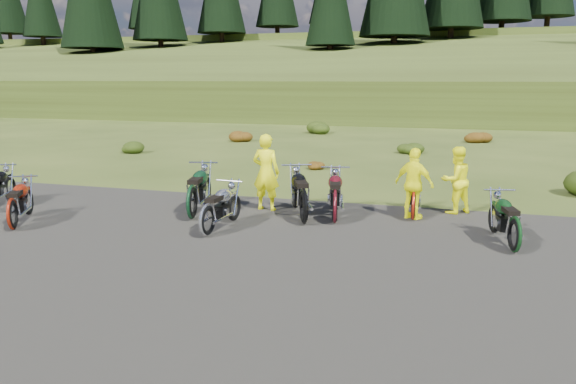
% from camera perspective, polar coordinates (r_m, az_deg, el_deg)
% --- Properties ---
extents(ground, '(300.00, 300.00, 0.00)m').
position_cam_1_polar(ground, '(11.40, -6.87, -4.86)').
color(ground, '#324416').
rests_on(ground, ground).
extents(gravel_pad, '(20.00, 12.00, 0.04)m').
position_cam_1_polar(gravel_pad, '(9.69, -11.63, -7.99)').
color(gravel_pad, black).
rests_on(gravel_pad, ground).
extents(hill_slope, '(300.00, 45.97, 9.37)m').
position_cam_1_polar(hill_slope, '(60.25, 12.68, 8.19)').
color(hill_slope, '#364216').
rests_on(hill_slope, ground).
extents(hill_plateau, '(300.00, 90.00, 9.17)m').
position_cam_1_polar(hill_plateau, '(120.13, 14.89, 9.60)').
color(hill_plateau, '#364216').
rests_on(hill_plateau, ground).
extents(shrub_1, '(1.03, 1.03, 0.61)m').
position_cam_1_polar(shrub_1, '(25.41, -15.58, 4.55)').
color(shrub_1, '#1C340D').
rests_on(shrub_1, ground).
extents(shrub_2, '(1.30, 1.30, 0.77)m').
position_cam_1_polar(shrub_2, '(28.79, -5.00, 5.86)').
color(shrub_2, '#60260C').
rests_on(shrub_2, ground).
extents(shrub_3, '(1.56, 1.56, 0.92)m').
position_cam_1_polar(shrub_3, '(32.94, 3.18, 6.73)').
color(shrub_3, '#1C340D').
rests_on(shrub_3, ground).
extents(shrub_4, '(0.77, 0.77, 0.45)m').
position_cam_1_polar(shrub_4, '(20.03, 2.63, 2.97)').
color(shrub_4, '#60260C').
rests_on(shrub_4, ground).
extents(shrub_5, '(1.03, 1.03, 0.61)m').
position_cam_1_polar(shrub_5, '(24.75, 12.23, 4.54)').
color(shrub_5, '#1C340D').
rests_on(shrub_5, ground).
extents(shrub_6, '(1.30, 1.30, 0.77)m').
position_cam_1_polar(shrub_6, '(29.95, 18.65, 5.52)').
color(shrub_6, '#60260C').
rests_on(shrub_6, ground).
extents(motorcycle_1, '(1.45, 2.00, 1.01)m').
position_cam_1_polar(motorcycle_1, '(13.34, -26.06, -3.56)').
color(motorcycle_1, maroon).
rests_on(motorcycle_1, ground).
extents(motorcycle_2, '(1.20, 2.34, 1.17)m').
position_cam_1_polar(motorcycle_2, '(13.05, -9.68, -2.84)').
color(motorcycle_2, black).
rests_on(motorcycle_2, ground).
extents(motorcycle_3, '(0.72, 1.94, 1.00)m').
position_cam_1_polar(motorcycle_3, '(11.62, -8.14, -4.59)').
color(motorcycle_3, '#A8A9AD').
rests_on(motorcycle_3, ground).
extents(motorcycle_4, '(1.14, 2.23, 1.11)m').
position_cam_1_polar(motorcycle_4, '(12.56, 4.76, -3.28)').
color(motorcycle_4, '#4A0C14').
rests_on(motorcycle_4, ground).
extents(motorcycle_5, '(1.58, 2.35, 1.17)m').
position_cam_1_polar(motorcycle_5, '(12.45, 1.61, -3.37)').
color(motorcycle_5, black).
rests_on(motorcycle_5, ground).
extents(motorcycle_6, '(0.74, 1.92, 0.99)m').
position_cam_1_polar(motorcycle_6, '(13.12, 12.54, -2.87)').
color(motorcycle_6, maroon).
rests_on(motorcycle_6, ground).
extents(motorcycle_7, '(1.05, 2.01, 1.00)m').
position_cam_1_polar(motorcycle_7, '(11.28, 21.90, -5.82)').
color(motorcycle_7, '#0E3413').
rests_on(motorcycle_7, ground).
extents(person_middle, '(0.71, 0.49, 1.86)m').
position_cam_1_polar(person_middle, '(13.60, -2.25, 1.90)').
color(person_middle, '#F5F70D').
rests_on(person_middle, ground).
extents(person_right_a, '(0.98, 0.95, 1.59)m').
position_cam_1_polar(person_right_a, '(13.86, 16.67, 1.05)').
color(person_right_a, '#F5F70D').
rests_on(person_right_a, ground).
extents(person_right_b, '(1.03, 0.77, 1.63)m').
position_cam_1_polar(person_right_b, '(13.03, 12.69, 0.69)').
color(person_right_b, '#F5F70D').
rests_on(person_right_b, ground).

